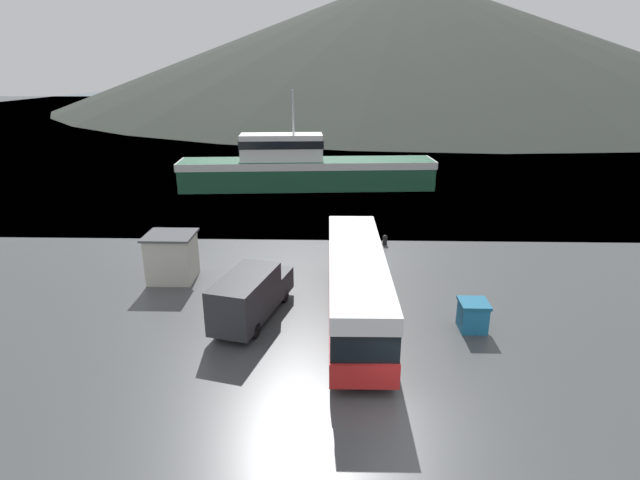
% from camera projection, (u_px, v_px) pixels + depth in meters
% --- Properties ---
extents(ground_plane, '(400.00, 400.00, 0.00)m').
position_uv_depth(ground_plane, '(407.00, 426.00, 16.78)').
color(ground_plane, '#424447').
extents(water_surface, '(240.00, 240.00, 0.00)m').
position_uv_depth(water_surface, '(342.00, 108.00, 148.08)').
color(water_surface, '#475B6B').
rests_on(water_surface, ground).
extents(hill_backdrop, '(218.25, 218.25, 40.35)m').
position_uv_depth(hill_backdrop, '(406.00, 40.00, 165.98)').
color(hill_backdrop, '#2D332D').
rests_on(hill_backdrop, ground).
extents(tour_bus, '(2.66, 12.46, 3.32)m').
position_uv_depth(tour_bus, '(356.00, 283.00, 23.34)').
color(tour_bus, red).
rests_on(tour_bus, ground).
extents(delivery_van, '(3.43, 6.34, 2.43)m').
position_uv_depth(delivery_van, '(251.00, 294.00, 23.51)').
color(delivery_van, '#2D2D33').
rests_on(delivery_van, ground).
extents(fishing_boat, '(25.23, 6.05, 9.46)m').
position_uv_depth(fishing_boat, '(303.00, 167.00, 49.21)').
color(fishing_boat, '#1E5138').
rests_on(fishing_boat, water_surface).
extents(storage_bin, '(1.29, 1.34, 1.38)m').
position_uv_depth(storage_bin, '(473.00, 315.00, 22.77)').
color(storage_bin, teal).
rests_on(storage_bin, ground).
extents(dock_kiosk, '(2.69, 2.42, 2.70)m').
position_uv_depth(dock_kiosk, '(172.00, 257.00, 27.98)').
color(dock_kiosk, beige).
rests_on(dock_kiosk, ground).
extents(mooring_bollard, '(0.35, 0.35, 0.69)m').
position_uv_depth(mooring_bollard, '(385.00, 239.00, 33.82)').
color(mooring_bollard, black).
rests_on(mooring_bollard, ground).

